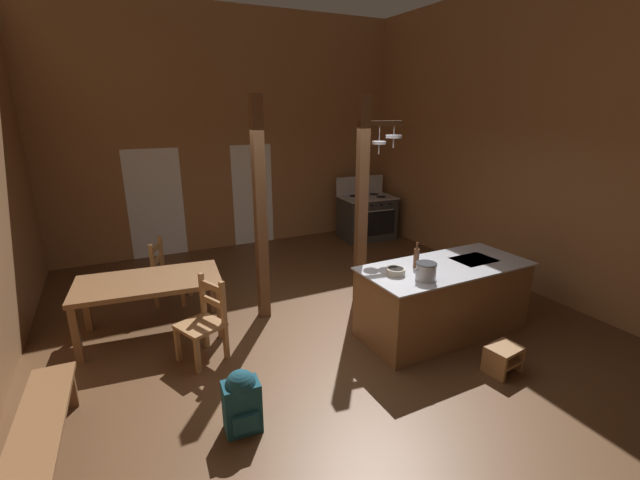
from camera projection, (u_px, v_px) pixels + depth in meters
ground_plane at (336, 343)px, 5.29m from camera, size 7.70×9.39×0.10m
wall_back at (232, 133)px, 8.33m from camera, size 7.70×0.14×4.57m
wall_right at (554, 142)px, 6.08m from camera, size 0.14×9.39×4.57m
glazed_door_back_left at (156, 204)px, 7.98m from camera, size 1.00×0.01×2.05m
glazed_panel_back_right at (253, 195)px, 8.79m from camera, size 0.84×0.01×2.05m
kitchen_island at (443, 299)px, 5.35m from camera, size 2.18×1.00×0.91m
stove_range at (367, 217)px, 9.26m from camera, size 1.18×0.88×1.32m
support_post_with_pot_rack at (364, 199)px, 5.84m from camera, size 0.64×0.27×2.92m
support_post_center at (260, 213)px, 5.46m from camera, size 0.14×0.14×2.92m
step_stool at (503, 357)px, 4.59m from camera, size 0.39×0.33×0.30m
dining_table at (149, 286)px, 5.23m from camera, size 1.78×1.07×0.74m
ladderback_chair_near_window at (204, 322)px, 4.78m from camera, size 0.58×0.58×0.95m
ladderback_chair_by_post at (168, 273)px, 6.20m from camera, size 0.58×0.58×0.95m
bench_along_left_wall at (43, 431)px, 3.36m from camera, size 0.43×1.55×0.44m
backpack at (242, 400)px, 3.72m from camera, size 0.33×0.32×0.60m
stockpot_on_counter at (426, 271)px, 4.74m from camera, size 0.31×0.23×0.20m
mixing_bowl_on_counter at (396, 271)px, 4.91m from camera, size 0.22×0.22×0.08m
bottle_tall_on_counter at (416, 258)px, 5.11m from camera, size 0.07×0.07×0.32m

